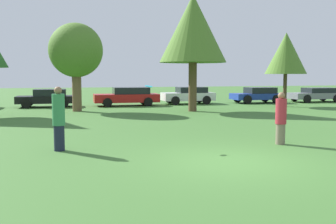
{
  "coord_description": "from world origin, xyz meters",
  "views": [
    {
      "loc": [
        -4.02,
        -8.79,
        2.2
      ],
      "look_at": [
        -0.87,
        3.05,
        1.01
      ],
      "focal_mm": 40.72,
      "sensor_mm": 36.0,
      "label": 1
    }
  ],
  "objects_px": {
    "person_catcher": "(281,118)",
    "frisbee": "(149,86)",
    "parked_car_black": "(47,98)",
    "parked_car_blue": "(258,95)",
    "tree_2": "(193,29)",
    "parked_car_red": "(128,96)",
    "tree_3": "(286,53)",
    "parked_car_white": "(189,95)",
    "tree_1": "(76,51)",
    "person_thrower": "(59,119)",
    "parked_car_grey": "(316,94)"
  },
  "relations": [
    {
      "from": "parked_car_blue",
      "to": "tree_2",
      "type": "bearing_deg",
      "value": 36.79
    },
    {
      "from": "person_thrower",
      "to": "person_catcher",
      "type": "bearing_deg",
      "value": 0.0
    },
    {
      "from": "tree_3",
      "to": "parked_car_red",
      "type": "distance_m",
      "value": 11.49
    },
    {
      "from": "tree_2",
      "to": "parked_car_blue",
      "type": "relative_size",
      "value": 1.76
    },
    {
      "from": "parked_car_blue",
      "to": "person_catcher",
      "type": "bearing_deg",
      "value": 64.7
    },
    {
      "from": "parked_car_red",
      "to": "frisbee",
      "type": "bearing_deg",
      "value": 84.14
    },
    {
      "from": "tree_2",
      "to": "parked_car_black",
      "type": "bearing_deg",
      "value": 147.38
    },
    {
      "from": "person_thrower",
      "to": "parked_car_black",
      "type": "distance_m",
      "value": 16.15
    },
    {
      "from": "frisbee",
      "to": "parked_car_red",
      "type": "relative_size",
      "value": 0.05
    },
    {
      "from": "tree_3",
      "to": "parked_car_red",
      "type": "height_order",
      "value": "tree_3"
    },
    {
      "from": "tree_1",
      "to": "parked_car_black",
      "type": "relative_size",
      "value": 1.36
    },
    {
      "from": "parked_car_white",
      "to": "parked_car_black",
      "type": "bearing_deg",
      "value": 1.78
    },
    {
      "from": "person_catcher",
      "to": "parked_car_red",
      "type": "relative_size",
      "value": 0.36
    },
    {
      "from": "person_thrower",
      "to": "person_catcher",
      "type": "relative_size",
      "value": 1.12
    },
    {
      "from": "person_catcher",
      "to": "tree_1",
      "type": "distance_m",
      "value": 14.64
    },
    {
      "from": "parked_car_black",
      "to": "tree_2",
      "type": "bearing_deg",
      "value": 148.01
    },
    {
      "from": "tree_2",
      "to": "parked_car_black",
      "type": "xyz_separation_m",
      "value": [
        -8.71,
        5.57,
        -4.28
      ]
    },
    {
      "from": "frisbee",
      "to": "parked_car_black",
      "type": "height_order",
      "value": "frisbee"
    },
    {
      "from": "person_catcher",
      "to": "parked_car_blue",
      "type": "bearing_deg",
      "value": -109.78
    },
    {
      "from": "frisbee",
      "to": "parked_car_blue",
      "type": "bearing_deg",
      "value": 52.37
    },
    {
      "from": "tree_2",
      "to": "parked_car_red",
      "type": "xyz_separation_m",
      "value": [
        -3.17,
        5.22,
        -4.24
      ]
    },
    {
      "from": "tree_3",
      "to": "parked_car_red",
      "type": "bearing_deg",
      "value": 161.04
    },
    {
      "from": "person_thrower",
      "to": "parked_car_white",
      "type": "height_order",
      "value": "person_thrower"
    },
    {
      "from": "parked_car_black",
      "to": "parked_car_blue",
      "type": "distance_m",
      "value": 15.91
    },
    {
      "from": "parked_car_white",
      "to": "frisbee",
      "type": "bearing_deg",
      "value": 68.61
    },
    {
      "from": "person_thrower",
      "to": "parked_car_grey",
      "type": "height_order",
      "value": "person_thrower"
    },
    {
      "from": "person_thrower",
      "to": "frisbee",
      "type": "relative_size",
      "value": 7.85
    },
    {
      "from": "tree_3",
      "to": "parked_car_black",
      "type": "height_order",
      "value": "tree_3"
    },
    {
      "from": "tree_2",
      "to": "parked_car_black",
      "type": "relative_size",
      "value": 1.79
    },
    {
      "from": "tree_1",
      "to": "tree_2",
      "type": "bearing_deg",
      "value": -14.84
    },
    {
      "from": "person_thrower",
      "to": "parked_car_grey",
      "type": "distance_m",
      "value": 25.43
    },
    {
      "from": "parked_car_red",
      "to": "parked_car_blue",
      "type": "xyz_separation_m",
      "value": [
        10.36,
        0.04,
        -0.03
      ]
    },
    {
      "from": "person_thrower",
      "to": "parked_car_blue",
      "type": "relative_size",
      "value": 0.47
    },
    {
      "from": "parked_car_red",
      "to": "parked_car_white",
      "type": "distance_m",
      "value": 4.83
    },
    {
      "from": "person_thrower",
      "to": "parked_car_blue",
      "type": "distance_m",
      "value": 21.68
    },
    {
      "from": "person_catcher",
      "to": "parked_car_white",
      "type": "relative_size",
      "value": 0.42
    },
    {
      "from": "parked_car_black",
      "to": "parked_car_blue",
      "type": "relative_size",
      "value": 0.98
    },
    {
      "from": "frisbee",
      "to": "tree_2",
      "type": "bearing_deg",
      "value": 64.74
    },
    {
      "from": "person_catcher",
      "to": "parked_car_black",
      "type": "height_order",
      "value": "person_catcher"
    },
    {
      "from": "frisbee",
      "to": "tree_1",
      "type": "xyz_separation_m",
      "value": [
        -1.84,
        12.3,
        1.77
      ]
    },
    {
      "from": "parked_car_blue",
      "to": "frisbee",
      "type": "bearing_deg",
      "value": 53.0
    },
    {
      "from": "person_catcher",
      "to": "tree_3",
      "type": "distance_m",
      "value": 15.52
    },
    {
      "from": "tree_2",
      "to": "parked_car_white",
      "type": "distance_m",
      "value": 7.36
    },
    {
      "from": "tree_3",
      "to": "person_thrower",
      "type": "bearing_deg",
      "value": -140.9
    },
    {
      "from": "person_catcher",
      "to": "parked_car_white",
      "type": "height_order",
      "value": "person_catcher"
    },
    {
      "from": "parked_car_black",
      "to": "parked_car_grey",
      "type": "height_order",
      "value": "parked_car_black"
    },
    {
      "from": "person_catcher",
      "to": "frisbee",
      "type": "bearing_deg",
      "value": -4.51
    },
    {
      "from": "tree_2",
      "to": "parked_car_red",
      "type": "bearing_deg",
      "value": 121.25
    },
    {
      "from": "tree_3",
      "to": "parked_car_black",
      "type": "relative_size",
      "value": 1.32
    },
    {
      "from": "tree_3",
      "to": "parked_car_white",
      "type": "relative_size",
      "value": 1.3
    }
  ]
}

